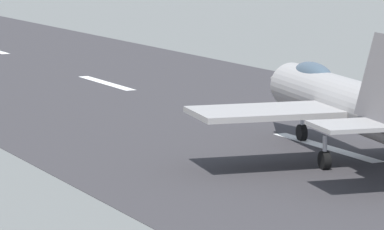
% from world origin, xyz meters
% --- Properties ---
extents(ground_plane, '(400.00, 400.00, 0.00)m').
position_xyz_m(ground_plane, '(0.00, 0.00, 0.00)').
color(ground_plane, slate).
extents(runway_strip, '(240.00, 26.00, 0.02)m').
position_xyz_m(runway_strip, '(-0.02, 0.00, 0.01)').
color(runway_strip, '#343235').
rests_on(runway_strip, ground).
extents(fighter_jet, '(16.97, 13.99, 5.71)m').
position_xyz_m(fighter_jet, '(-2.58, 0.88, 2.51)').
color(fighter_jet, '#979492').
rests_on(fighter_jet, ground).
extents(crew_person, '(0.62, 0.46, 1.66)m').
position_xyz_m(crew_person, '(12.80, -7.43, 0.83)').
color(crew_person, '#1E2338').
rests_on(crew_person, ground).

